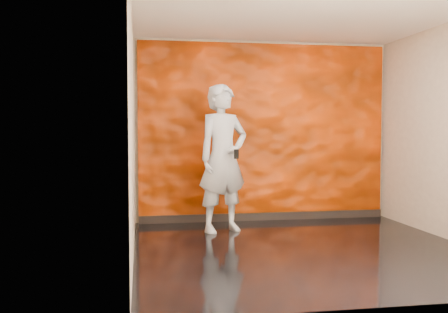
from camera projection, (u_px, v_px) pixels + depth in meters
The scene contains 5 objects.
room at pixel (305, 131), 5.87m from camera, with size 4.02×4.02×2.81m.
feature_wall at pixel (264, 132), 7.80m from camera, with size 3.90×0.06×2.75m, color #FF4300.
baseboard at pixel (264, 216), 7.83m from camera, with size 3.90×0.04×0.12m, color black.
man at pixel (223, 158), 6.92m from camera, with size 0.75×0.49×2.05m, color #999EA8.
phone at pixel (236, 154), 6.64m from camera, with size 0.07×0.01×0.13m, color black.
Camera 1 is at (-1.92, -5.64, 1.41)m, focal length 40.00 mm.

